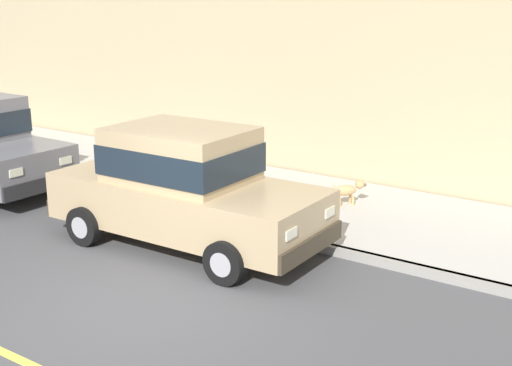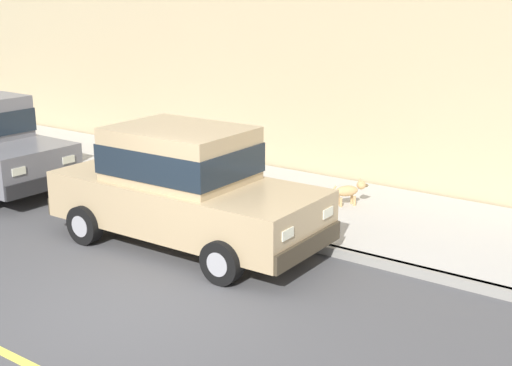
{
  "view_description": "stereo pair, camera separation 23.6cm",
  "coord_description": "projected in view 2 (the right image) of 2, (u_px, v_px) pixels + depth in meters",
  "views": [
    {
      "loc": [
        -5.7,
        -5.84,
        3.97
      ],
      "look_at": [
        3.41,
        0.44,
        0.85
      ],
      "focal_mm": 48.03,
      "sensor_mm": 36.0,
      "label": 1
    },
    {
      "loc": [
        -5.57,
        -6.04,
        3.97
      ],
      "look_at": [
        3.41,
        0.44,
        0.85
      ],
      "focal_mm": 48.03,
      "sensor_mm": 36.0,
      "label": 2
    }
  ],
  "objects": [
    {
      "name": "sidewalk",
      "position": [
        325.0,
        208.0,
        12.71
      ],
      "size": [
        3.6,
        64.0,
        0.14
      ],
      "primitive_type": "cube",
      "color": "#B7B5AD",
      "rests_on": "ground"
    },
    {
      "name": "building_facade",
      "position": [
        202.0,
        68.0,
        16.43
      ],
      "size": [
        0.5,
        20.0,
        4.34
      ],
      "primitive_type": "cube",
      "color": "tan",
      "rests_on": "ground"
    },
    {
      "name": "lane_centre_line",
      "position": [
        24.0,
        362.0,
        7.57
      ],
      "size": [
        0.12,
        57.6,
        0.01
      ],
      "primitive_type": "cube",
      "color": "#E0D64C",
      "rests_on": "ground"
    },
    {
      "name": "dog_tan",
      "position": [
        350.0,
        190.0,
        12.59
      ],
      "size": [
        0.64,
        0.5,
        0.49
      ],
      "color": "tan",
      "rests_on": "sidewalk"
    },
    {
      "name": "car_tan_sedan",
      "position": [
        184.0,
        186.0,
        10.85
      ],
      "size": [
        2.1,
        4.63,
        1.92
      ],
      "color": "tan",
      "rests_on": "ground"
    },
    {
      "name": "curb",
      "position": [
        270.0,
        235.0,
        11.3
      ],
      "size": [
        0.16,
        64.0,
        0.14
      ],
      "primitive_type": "cube",
      "color": "gray",
      "rests_on": "ground"
    },
    {
      "name": "ground_plane",
      "position": [
        129.0,
        310.0,
        8.82
      ],
      "size": [
        80.0,
        80.0,
        0.0
      ],
      "primitive_type": "plane",
      "color": "#4C4C4F"
    }
  ]
}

